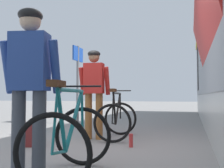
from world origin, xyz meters
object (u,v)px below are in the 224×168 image
object	(u,v)px
cyclist_near_in_red	(94,86)
bicycle_far_teal	(70,139)
water_bottle_near_the_bikes	(131,141)
platform_sign_post	(78,71)
water_bottle_by_the_backpack	(22,140)
cyclist_far_in_blue	(30,76)
bicycle_near_black	(117,118)
backpack_on_platform	(33,134)

from	to	relation	value
cyclist_near_in_red	bicycle_far_teal	xyz separation A→B (m)	(0.64, -2.42, -0.65)
cyclist_near_in_red	water_bottle_near_the_bikes	bearing A→B (deg)	-34.79
platform_sign_post	water_bottle_by_the_backpack	bearing A→B (deg)	-80.97
cyclist_far_in_blue	water_bottle_by_the_backpack	world-z (taller)	cyclist_far_in_blue
cyclist_far_in_blue	bicycle_near_black	world-z (taller)	cyclist_far_in_blue
water_bottle_by_the_backpack	cyclist_far_in_blue	bearing A→B (deg)	-52.48
cyclist_far_in_blue	water_bottle_by_the_backpack	size ratio (longest dim) A/B	9.01
water_bottle_by_the_backpack	cyclist_near_in_red	bearing A→B (deg)	48.64
cyclist_far_in_blue	bicycle_near_black	bearing A→B (deg)	86.54
backpack_on_platform	cyclist_near_in_red	bearing A→B (deg)	34.19
bicycle_near_black	cyclist_near_in_red	bearing A→B (deg)	-155.53
bicycle_near_black	platform_sign_post	distance (m)	3.26
water_bottle_near_the_bikes	cyclist_far_in_blue	bearing A→B (deg)	-108.18
cyclist_near_in_red	water_bottle_near_the_bikes	xyz separation A→B (m)	(0.89, -0.62, -0.94)
water_bottle_by_the_backpack	water_bottle_near_the_bikes	bearing A→B (deg)	13.23
water_bottle_by_the_backpack	platform_sign_post	bearing A→B (deg)	99.03
cyclist_near_in_red	water_bottle_near_the_bikes	world-z (taller)	cyclist_near_in_red
cyclist_near_in_red	bicycle_far_teal	world-z (taller)	cyclist_near_in_red
bicycle_near_black	backpack_on_platform	size ratio (longest dim) A/B	2.86
cyclist_far_in_blue	bicycle_far_teal	size ratio (longest dim) A/B	1.52
cyclist_far_in_blue	water_bottle_by_the_backpack	bearing A→B (deg)	127.52
cyclist_far_in_blue	backpack_on_platform	distance (m)	2.01
bicycle_near_black	bicycle_far_teal	size ratio (longest dim) A/B	0.98
cyclist_far_in_blue	bicycle_far_teal	bearing A→B (deg)	20.30
water_bottle_near_the_bikes	water_bottle_by_the_backpack	size ratio (longest dim) A/B	1.13
cyclist_far_in_blue	bicycle_near_black	size ratio (longest dim) A/B	1.54
cyclist_near_in_red	platform_sign_post	world-z (taller)	platform_sign_post
bicycle_far_teal	water_bottle_near_the_bikes	size ratio (longest dim) A/B	5.26
cyclist_near_in_red	bicycle_far_teal	bearing A→B (deg)	-75.07
cyclist_near_in_red	cyclist_far_in_blue	bearing A→B (deg)	-84.42
backpack_on_platform	water_bottle_near_the_bikes	bearing A→B (deg)	-6.70
cyclist_far_in_blue	water_bottle_by_the_backpack	xyz separation A→B (m)	(-1.17, 1.52, -0.96)
water_bottle_by_the_backpack	platform_sign_post	xyz separation A→B (m)	(-0.57, 3.58, 1.53)
bicycle_far_teal	bicycle_near_black	bearing A→B (deg)	95.00
water_bottle_near_the_bikes	platform_sign_post	xyz separation A→B (m)	(-2.37, 3.16, 1.51)
bicycle_near_black	water_bottle_by_the_backpack	world-z (taller)	bicycle_near_black
cyclist_near_in_red	bicycle_near_black	size ratio (longest dim) A/B	1.54
bicycle_far_teal	water_bottle_near_the_bikes	bearing A→B (deg)	82.26
cyclist_near_in_red	backpack_on_platform	distance (m)	1.51
bicycle_near_black	cyclist_far_in_blue	bearing A→B (deg)	-93.46
backpack_on_platform	water_bottle_by_the_backpack	distance (m)	0.23
cyclist_near_in_red	platform_sign_post	xyz separation A→B (m)	(-1.49, 2.54, 0.57)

